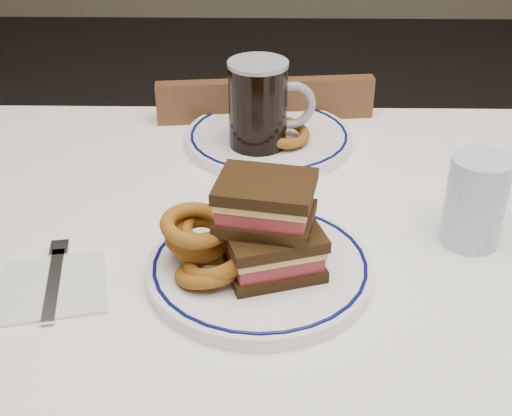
{
  "coord_description": "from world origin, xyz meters",
  "views": [
    {
      "loc": [
        -0.14,
        -0.78,
        1.28
      ],
      "look_at": [
        -0.15,
        -0.07,
        0.84
      ],
      "focal_mm": 50.0,
      "sensor_mm": 36.0,
      "label": 1
    }
  ],
  "objects_px": {
    "main_plate": "(260,268)",
    "reuben_sandwich": "(269,226)",
    "chair_far": "(259,229)",
    "beer_mug": "(260,109)",
    "far_plate": "(269,138)"
  },
  "relations": [
    {
      "from": "main_plate",
      "to": "reuben_sandwich",
      "type": "bearing_deg",
      "value": -29.11
    },
    {
      "from": "chair_far",
      "to": "beer_mug",
      "type": "distance_m",
      "value": 0.45
    },
    {
      "from": "chair_far",
      "to": "reuben_sandwich",
      "type": "xyz_separation_m",
      "value": [
        0.02,
        -0.57,
        0.38
      ]
    },
    {
      "from": "reuben_sandwich",
      "to": "far_plate",
      "type": "distance_m",
      "value": 0.37
    },
    {
      "from": "reuben_sandwich",
      "to": "beer_mug",
      "type": "relative_size",
      "value": 0.88
    },
    {
      "from": "main_plate",
      "to": "beer_mug",
      "type": "height_order",
      "value": "beer_mug"
    },
    {
      "from": "main_plate",
      "to": "far_plate",
      "type": "relative_size",
      "value": 1.01
    },
    {
      "from": "reuben_sandwich",
      "to": "far_plate",
      "type": "bearing_deg",
      "value": 90.1
    },
    {
      "from": "reuben_sandwich",
      "to": "far_plate",
      "type": "height_order",
      "value": "reuben_sandwich"
    },
    {
      "from": "far_plate",
      "to": "reuben_sandwich",
      "type": "bearing_deg",
      "value": -89.9
    },
    {
      "from": "chair_far",
      "to": "main_plate",
      "type": "height_order",
      "value": "chair_far"
    },
    {
      "from": "main_plate",
      "to": "reuben_sandwich",
      "type": "relative_size",
      "value": 2.01
    },
    {
      "from": "reuben_sandwich",
      "to": "beer_mug",
      "type": "bearing_deg",
      "value": 92.58
    },
    {
      "from": "reuben_sandwich",
      "to": "beer_mug",
      "type": "height_order",
      "value": "beer_mug"
    },
    {
      "from": "reuben_sandwich",
      "to": "chair_far",
      "type": "bearing_deg",
      "value": 91.83
    }
  ]
}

